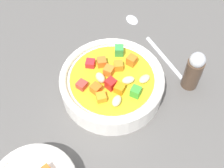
# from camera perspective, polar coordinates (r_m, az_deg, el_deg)

# --- Properties ---
(ground_plane) EXTENTS (1.40, 1.40, 0.02)m
(ground_plane) POSITION_cam_1_polar(r_m,az_deg,el_deg) (0.56, -0.00, -1.94)
(ground_plane) COLOR #565451
(soup_bowl_main) EXTENTS (0.19, 0.19, 0.06)m
(soup_bowl_main) POSITION_cam_1_polar(r_m,az_deg,el_deg) (0.53, 0.01, 0.22)
(soup_bowl_main) COLOR white
(soup_bowl_main) RESTS_ON ground_plane
(spoon) EXTENTS (0.13, 0.18, 0.01)m
(spoon) POSITION_cam_1_polar(r_m,az_deg,el_deg) (0.64, 7.25, 8.94)
(spoon) COLOR silver
(spoon) RESTS_ON ground_plane
(pepper_shaker) EXTENTS (0.03, 0.03, 0.09)m
(pepper_shaker) POSITION_cam_1_polar(r_m,az_deg,el_deg) (0.55, 15.74, 2.58)
(pepper_shaker) COLOR #4C3828
(pepper_shaker) RESTS_ON ground_plane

